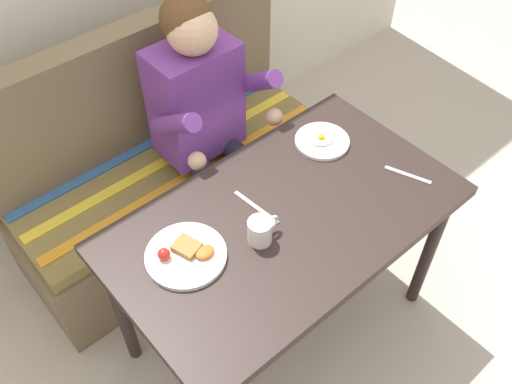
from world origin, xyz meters
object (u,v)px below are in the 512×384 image
Objects in this scene: plate_eggs at (322,141)px; fork at (408,175)px; plate_breakfast at (186,254)px; person at (207,112)px; table at (284,230)px; coffee_mug at (261,230)px; knife at (256,207)px; couch at (168,174)px.

plate_eggs is 0.34m from fork.
fork is at bearing -15.86° from plate_breakfast.
person is 0.48m from plate_eggs.
table is 0.18m from coffee_mug.
coffee_mug is at bearing -24.46° from plate_breakfast.
fork is at bearing -18.32° from table.
fork reaches higher than table.
fork is 0.85× the size of knife.
plate_eggs is at bearing -59.60° from couch.
knife is at bearing 1.89° from plate_breakfast.
plate_eggs is at bearing 87.56° from fork.
couch is 5.57× the size of plate_breakfast.
plate_breakfast reaches higher than plate_eggs.
couch reaches higher than fork.
coffee_mug is (-0.13, -0.02, 0.13)m from table.
coffee_mug is at bearing -130.08° from knife.
person is (0.12, -0.17, 0.41)m from couch.
plate_breakfast is (-0.35, -0.69, 0.41)m from couch.
plate_eggs is (0.23, -0.42, -0.00)m from person.
plate_eggs is at bearing 7.54° from plate_breakfast.
plate_breakfast is at bearing 176.73° from knife.
knife is at bearing 55.09° from coffee_mug.
plate_breakfast reaches higher than table.
table is at bearing -12.58° from plate_breakfast.
table is 7.06× the size of fork.
person reaches higher than table.
plate_breakfast is 0.71m from plate_eggs.
fork is at bearing -71.38° from plate_eggs.
table is 10.17× the size of coffee_mug.
fork is at bearing -65.65° from person.
table is at bearing -64.31° from knife.
table is at bearing -90.00° from couch.
couch is 7.20× the size of knife.
knife is at bearing 133.75° from fork.
person is at bearing 93.29° from fork.
plate_eggs is at bearing 26.20° from table.
plate_breakfast is 0.30m from knife.
fork is (0.34, -0.74, -0.01)m from person.
knife is (-0.05, 0.09, 0.08)m from table.
knife is (-0.05, -0.68, 0.40)m from couch.
table is at bearing -101.63° from person.
plate_eggs is at bearing 6.50° from knife.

